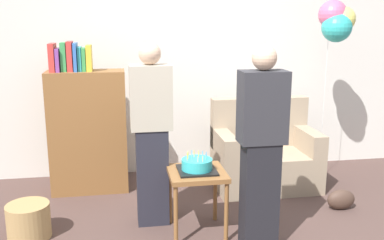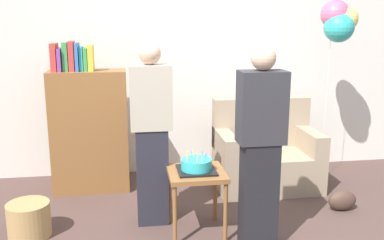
% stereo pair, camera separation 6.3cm
% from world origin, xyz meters
% --- Properties ---
extents(wall_back, '(6.00, 0.10, 2.70)m').
position_xyz_m(wall_back, '(0.00, 2.05, 1.35)').
color(wall_back, silver).
rests_on(wall_back, ground_plane).
extents(couch, '(1.10, 0.70, 0.96)m').
position_xyz_m(couch, '(0.79, 1.33, 0.34)').
color(couch, gray).
rests_on(couch, ground_plane).
extents(bookshelf, '(0.80, 0.36, 1.60)m').
position_xyz_m(bookshelf, '(-1.11, 1.51, 0.69)').
color(bookshelf, brown).
rests_on(bookshelf, ground_plane).
extents(side_table, '(0.48, 0.48, 0.56)m').
position_xyz_m(side_table, '(-0.14, 0.35, 0.48)').
color(side_table, brown).
rests_on(side_table, ground_plane).
extents(birthday_cake, '(0.32, 0.32, 0.17)m').
position_xyz_m(birthday_cake, '(-0.14, 0.35, 0.61)').
color(birthday_cake, black).
rests_on(birthday_cake, side_table).
extents(person_blowing_candles, '(0.36, 0.22, 1.63)m').
position_xyz_m(person_blowing_candles, '(-0.50, 0.61, 0.83)').
color(person_blowing_candles, '#23232D').
rests_on(person_blowing_candles, ground_plane).
extents(person_holding_cake, '(0.36, 0.22, 1.63)m').
position_xyz_m(person_holding_cake, '(0.32, 0.04, 0.83)').
color(person_holding_cake, black).
rests_on(person_holding_cake, ground_plane).
extents(wicker_basket, '(0.36, 0.36, 0.30)m').
position_xyz_m(wicker_basket, '(-1.56, 0.49, 0.15)').
color(wicker_basket, '#A88451').
rests_on(wicker_basket, ground_plane).
extents(handbag, '(0.28, 0.14, 0.20)m').
position_xyz_m(handbag, '(1.34, 0.58, 0.10)').
color(handbag, '#473328').
rests_on(handbag, ground_plane).
extents(balloon_bunch, '(0.39, 0.37, 2.02)m').
position_xyz_m(balloon_bunch, '(1.54, 1.32, 1.80)').
color(balloon_bunch, silver).
rests_on(balloon_bunch, ground_plane).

